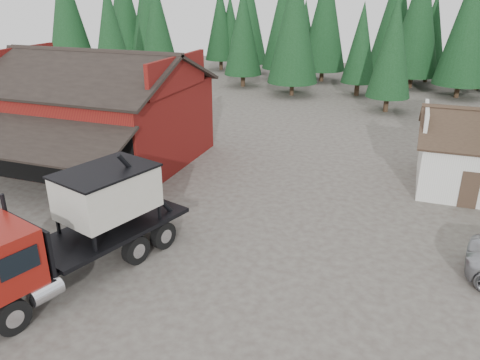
% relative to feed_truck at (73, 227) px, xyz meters
% --- Properties ---
extents(ground, '(120.00, 120.00, 0.00)m').
position_rel_feed_truck_xyz_m(ground, '(3.48, 2.07, -2.14)').
color(ground, '#4B413A').
rests_on(ground, ground).
extents(red_barn, '(12.80, 13.63, 7.18)m').
position_rel_feed_truck_xyz_m(red_barn, '(-7.52, 11.98, 0.55)').
color(red_barn, maroon).
rests_on(red_barn, ground).
extents(conifer_backdrop, '(76.00, 16.00, 16.00)m').
position_rel_feed_truck_xyz_m(conifer_backdrop, '(3.48, 44.07, -2.14)').
color(conifer_backdrop, black).
rests_on(conifer_backdrop, ground).
extents(near_pine_a, '(4.40, 4.40, 11.40)m').
position_rel_feed_truck_xyz_m(near_pine_a, '(-18.52, 30.07, 4.25)').
color(near_pine_a, '#382619').
rests_on(near_pine_a, ground).
extents(near_pine_b, '(3.96, 3.96, 10.40)m').
position_rel_feed_truck_xyz_m(near_pine_b, '(9.48, 32.07, 3.75)').
color(near_pine_b, '#382619').
rests_on(near_pine_b, ground).
extents(near_pine_d, '(5.28, 5.28, 13.40)m').
position_rel_feed_truck_xyz_m(near_pine_d, '(-0.52, 36.07, 5.25)').
color(near_pine_d, '#382619').
rests_on(near_pine_d, ground).
extents(feed_truck, '(5.50, 10.49, 4.58)m').
position_rel_feed_truck_xyz_m(feed_truck, '(0.00, 0.00, 0.00)').
color(feed_truck, black).
rests_on(feed_truck, ground).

